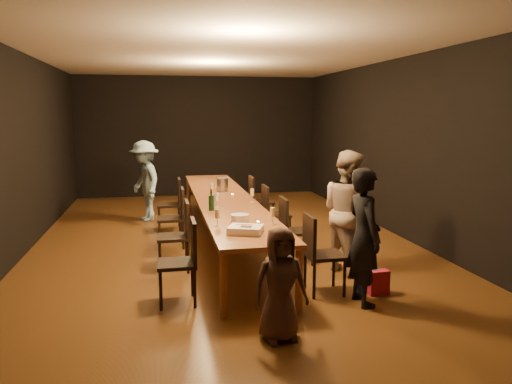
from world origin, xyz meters
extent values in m
plane|color=#432310|center=(0.00, 0.00, 0.00)|extent=(10.00, 10.00, 0.00)
cube|color=black|center=(0.00, 5.00, 1.50)|extent=(6.00, 0.04, 3.00)
cube|color=black|center=(0.00, -5.00, 1.50)|extent=(6.00, 0.04, 3.00)
cube|color=black|center=(-3.00, 0.00, 1.50)|extent=(0.04, 10.00, 3.00)
cube|color=black|center=(3.00, 0.00, 1.50)|extent=(0.04, 10.00, 3.00)
cube|color=silver|center=(0.00, 0.00, 3.00)|extent=(6.00, 10.00, 0.04)
cube|color=brown|center=(0.00, 0.00, 0.72)|extent=(0.90, 6.00, 0.05)
cylinder|color=brown|center=(-0.40, -2.90, 0.35)|extent=(0.08, 0.08, 0.70)
cylinder|color=brown|center=(0.40, -2.90, 0.35)|extent=(0.08, 0.08, 0.70)
cylinder|color=brown|center=(-0.40, 2.90, 0.35)|extent=(0.08, 0.08, 0.70)
cylinder|color=brown|center=(0.40, 2.90, 0.35)|extent=(0.08, 0.08, 0.70)
imported|color=black|center=(1.16, -2.80, 0.75)|extent=(0.39, 0.57, 1.51)
imported|color=tan|center=(1.41, -1.68, 0.81)|extent=(0.82, 0.94, 1.61)
imported|color=#7BA2BE|center=(-1.28, 2.08, 0.78)|extent=(0.90, 1.15, 1.56)
imported|color=#452D27|center=(0.05, -3.49, 0.53)|extent=(0.55, 0.39, 1.06)
cube|color=red|center=(1.45, -2.57, 0.14)|extent=(0.25, 0.14, 0.28)
cube|color=#224193|center=(1.36, -2.47, 0.14)|extent=(0.27, 0.22, 0.29)
cube|color=white|center=(-0.08, -2.38, 0.79)|extent=(0.45, 0.41, 0.08)
cube|color=black|center=(-0.08, -2.42, 0.84)|extent=(0.15, 0.13, 0.00)
cube|color=red|center=(-0.08, -2.31, 0.84)|extent=(0.19, 0.10, 0.00)
cylinder|color=white|center=(-0.07, -1.92, 0.81)|extent=(0.29, 0.29, 0.12)
cylinder|color=#BBBBC0|center=(0.06, 0.77, 0.86)|extent=(0.24, 0.24, 0.22)
cylinder|color=#B2B7B2|center=(0.15, -1.95, 0.77)|extent=(0.05, 0.05, 0.03)
cylinder|color=#B2B7B2|center=(0.15, 0.17, 0.77)|extent=(0.05, 0.05, 0.03)
cylinder|color=#B2B7B2|center=(0.15, 1.74, 0.77)|extent=(0.05, 0.05, 0.03)
camera|label=1|loc=(-1.01, -7.74, 2.08)|focal=35.00mm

